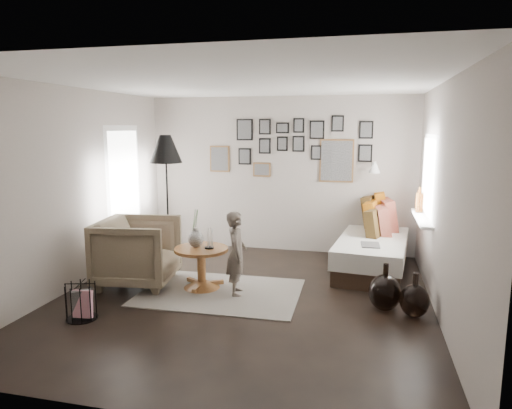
% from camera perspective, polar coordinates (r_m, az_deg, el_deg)
% --- Properties ---
extents(ground, '(4.80, 4.80, 0.00)m').
position_cam_1_polar(ground, '(5.75, -1.69, -11.68)').
color(ground, black).
rests_on(ground, ground).
extents(wall_back, '(4.50, 0.00, 4.50)m').
position_cam_1_polar(wall_back, '(7.74, 2.94, 3.75)').
color(wall_back, gray).
rests_on(wall_back, ground).
extents(wall_front, '(4.50, 0.00, 4.50)m').
position_cam_1_polar(wall_front, '(3.20, -13.17, -4.83)').
color(wall_front, gray).
rests_on(wall_front, ground).
extents(wall_left, '(0.00, 4.80, 4.80)m').
position_cam_1_polar(wall_left, '(6.38, -21.66, 1.85)').
color(wall_left, gray).
rests_on(wall_left, ground).
extents(wall_right, '(0.00, 4.80, 4.80)m').
position_cam_1_polar(wall_right, '(5.29, 22.47, 0.33)').
color(wall_right, gray).
rests_on(wall_right, ground).
extents(ceiling, '(4.80, 4.80, 0.00)m').
position_cam_1_polar(ceiling, '(5.38, -1.83, 15.09)').
color(ceiling, white).
rests_on(ceiling, wall_back).
extents(door_left, '(0.00, 2.14, 2.14)m').
position_cam_1_polar(door_left, '(7.41, -16.13, 1.18)').
color(door_left, white).
rests_on(door_left, wall_left).
extents(window_right, '(0.15, 1.32, 1.30)m').
position_cam_1_polar(window_right, '(6.65, 19.89, -0.97)').
color(window_right, white).
rests_on(window_right, wall_right).
extents(gallery_wall, '(2.74, 0.03, 1.08)m').
position_cam_1_polar(gallery_wall, '(7.64, 5.08, 6.99)').
color(gallery_wall, brown).
rests_on(gallery_wall, wall_back).
extents(wall_sconce, '(0.18, 0.36, 0.16)m').
position_cam_1_polar(wall_sconce, '(7.33, 14.59, 4.41)').
color(wall_sconce, white).
rests_on(wall_sconce, wall_back).
extents(rug, '(2.03, 1.44, 0.01)m').
position_cam_1_polar(rug, '(5.95, -4.48, -10.88)').
color(rug, beige).
rests_on(rug, ground).
extents(pedestal_table, '(0.70, 0.70, 0.55)m').
position_cam_1_polar(pedestal_table, '(6.05, -6.82, -8.09)').
color(pedestal_table, brown).
rests_on(pedestal_table, ground).
extents(vase, '(0.20, 0.20, 0.50)m').
position_cam_1_polar(vase, '(5.98, -7.55, -3.88)').
color(vase, black).
rests_on(vase, pedestal_table).
extents(candles, '(0.12, 0.12, 0.26)m').
position_cam_1_polar(candles, '(5.90, -5.89, -4.30)').
color(candles, black).
rests_on(candles, pedestal_table).
extents(daybed, '(1.17, 2.27, 1.07)m').
position_cam_1_polar(daybed, '(7.13, 14.44, -4.85)').
color(daybed, black).
rests_on(daybed, ground).
extents(magazine_on_daybed, '(0.26, 0.34, 0.02)m').
position_cam_1_polar(magazine_on_daybed, '(6.45, 14.11, -4.92)').
color(magazine_on_daybed, black).
rests_on(magazine_on_daybed, daybed).
extents(armchair, '(1.11, 1.09, 0.90)m').
position_cam_1_polar(armchair, '(6.32, -14.53, -5.70)').
color(armchair, '#6C5F49').
rests_on(armchair, ground).
extents(armchair_cushion, '(0.45, 0.46, 0.19)m').
position_cam_1_polar(armchair_cushion, '(6.34, -14.09, -5.36)').
color(armchair_cushion, silver).
rests_on(armchair_cushion, armchair).
extents(floor_lamp, '(0.46, 0.46, 1.98)m').
position_cam_1_polar(floor_lamp, '(6.67, -11.21, 6.19)').
color(floor_lamp, black).
rests_on(floor_lamp, ground).
extents(magazine_basket, '(0.40, 0.40, 0.40)m').
position_cam_1_polar(magazine_basket, '(5.46, -21.01, -11.26)').
color(magazine_basket, black).
rests_on(magazine_basket, ground).
extents(demijohn_large, '(0.37, 0.37, 0.56)m').
position_cam_1_polar(demijohn_large, '(5.54, 15.80, -10.51)').
color(demijohn_large, black).
rests_on(demijohn_large, ground).
extents(demijohn_small, '(0.33, 0.33, 0.51)m').
position_cam_1_polar(demijohn_small, '(5.46, 19.20, -11.26)').
color(demijohn_small, black).
rests_on(demijohn_small, ground).
extents(child, '(0.35, 0.44, 1.07)m').
position_cam_1_polar(child, '(5.73, -2.46, -6.13)').
color(child, '#584E46').
rests_on(child, ground).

